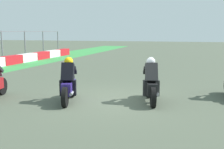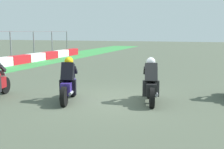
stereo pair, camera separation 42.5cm
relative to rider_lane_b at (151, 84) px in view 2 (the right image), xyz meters
The scene contains 3 objects.
ground_plane 1.58m from the rider_lane_b, 94.52° to the left, with size 120.00×120.00×0.00m, color #4C5544.
rider_lane_b is the anchor object (origin of this frame).
rider_lane_c 2.77m from the rider_lane_b, 105.50° to the left, with size 2.00×0.70×1.51m.
Camera 2 is at (-9.09, -3.24, 2.35)m, focal length 45.54 mm.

